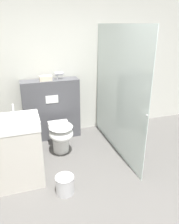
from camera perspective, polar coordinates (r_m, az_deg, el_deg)
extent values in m
plane|color=#565451|center=(2.86, 8.88, -24.04)|extent=(12.00, 12.00, 0.00)
cube|color=silver|center=(4.22, -4.18, 11.08)|extent=(8.00, 0.06, 2.50)
cube|color=#4C4C51|center=(4.13, -9.87, 0.64)|extent=(1.03, 0.29, 1.13)
cube|color=white|center=(3.91, -9.77, 3.27)|extent=(0.22, 0.01, 0.14)
cube|color=silver|center=(3.55, 7.28, 5.13)|extent=(0.01, 1.86, 2.05)
sphere|color=#B2B2B7|center=(2.82, 14.89, -0.86)|extent=(0.04, 0.04, 0.04)
cylinder|color=white|center=(3.80, -7.50, -7.73)|extent=(0.27, 0.27, 0.35)
ellipsoid|color=white|center=(3.64, -7.42, -5.63)|extent=(0.40, 0.46, 0.24)
ellipsoid|color=white|center=(3.58, -7.52, -3.79)|extent=(0.39, 0.45, 0.02)
cube|color=white|center=(3.86, -8.22, -3.32)|extent=(0.34, 0.14, 0.12)
cube|color=beige|center=(3.10, -17.85, -10.87)|extent=(0.59, 0.45, 0.84)
cube|color=white|center=(2.88, -18.97, -2.70)|extent=(0.60, 0.46, 0.13)
cylinder|color=silver|center=(2.94, -19.30, 0.67)|extent=(0.02, 0.02, 0.14)
cylinder|color=#B7B7BC|center=(3.99, -8.06, 9.90)|extent=(0.14, 0.07, 0.07)
cone|color=#B7B7BC|center=(4.00, -6.82, 10.01)|extent=(0.03, 0.06, 0.06)
cylinder|color=#B7B7BC|center=(3.99, -8.44, 9.13)|extent=(0.03, 0.03, 0.09)
cube|color=beige|center=(3.92, -11.39, 8.67)|extent=(0.21, 0.14, 0.09)
cylinder|color=silver|center=(2.99, -6.44, -18.46)|extent=(0.24, 0.24, 0.23)
cylinder|color=silver|center=(2.91, -6.55, -16.61)|extent=(0.24, 0.24, 0.01)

